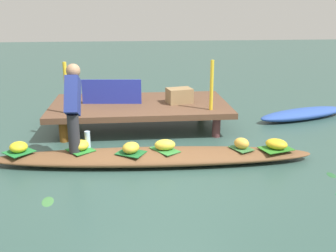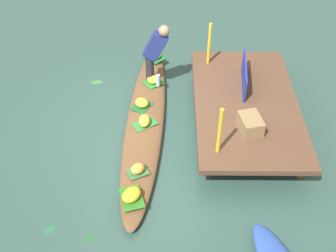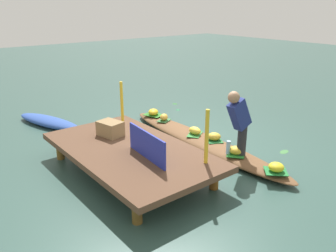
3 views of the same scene
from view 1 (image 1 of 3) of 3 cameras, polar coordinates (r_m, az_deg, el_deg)
name	(u,v)px [view 1 (image 1 of 3)]	position (r m, az deg, el deg)	size (l,w,h in m)	color
canal_water	(154,163)	(5.63, -2.13, -5.37)	(40.00, 40.00, 0.00)	#2F4E46
dock_platform	(140,106)	(7.19, -4.14, 2.90)	(3.20, 1.80, 0.45)	brown
vendor_boat	(153,157)	(5.59, -2.14, -4.49)	(4.58, 0.66, 0.19)	brown
moored_boat	(303,114)	(8.20, 19.13, 1.70)	(2.02, 0.49, 0.20)	#2E4FA4
leaf_mat_0	(81,150)	(5.70, -12.65, -3.44)	(0.34, 0.31, 0.01)	#2A8330
banana_bunch_0	(80,145)	(5.68, -12.70, -2.75)	(0.24, 0.24, 0.15)	gold
leaf_mat_1	(276,149)	(5.83, 15.50, -3.20)	(0.44, 0.31, 0.01)	#2D7522
banana_bunch_1	(276,144)	(5.80, 15.55, -2.53)	(0.31, 0.24, 0.15)	gold
leaf_mat_2	(131,153)	(5.48, -5.43, -3.92)	(0.36, 0.29, 0.01)	#1C632C
banana_bunch_2	(131,148)	(5.46, -5.45, -3.17)	(0.26, 0.22, 0.15)	gold
leaf_mat_3	(165,150)	(5.57, -0.46, -3.48)	(0.42, 0.25, 0.01)	#337E36
banana_bunch_3	(165,145)	(5.55, -0.46, -2.74)	(0.30, 0.19, 0.15)	yellow
leaf_mat_4	(19,152)	(5.88, -20.91, -3.54)	(0.35, 0.32, 0.01)	#207634
banana_bunch_4	(19,147)	(5.86, -20.99, -2.87)	(0.25, 0.25, 0.15)	yellow
leaf_mat_5	(241,148)	(5.72, 10.65, -3.23)	(0.31, 0.23, 0.01)	#377039
banana_bunch_5	(242,143)	(5.70, 10.69, -2.49)	(0.22, 0.18, 0.16)	gold
vendor_person	(73,103)	(5.56, -13.69, 3.33)	(0.21, 0.51, 1.20)	#28282D
water_bottle	(88,140)	(5.74, -11.66, -1.96)	(0.08, 0.08, 0.25)	#ACD0EA
market_banner	(112,92)	(7.13, -8.22, 4.97)	(1.07, 0.03, 0.44)	#242F9D
railing_post_west	(66,88)	(6.58, -14.64, 5.37)	(0.06, 0.06, 0.85)	gold
railing_post_east	(212,85)	(6.63, 6.39, 5.93)	(0.06, 0.06, 0.85)	gold
produce_crate	(179,96)	(7.15, 1.67, 4.46)	(0.44, 0.32, 0.27)	olive
drifting_plant_1	(48,201)	(4.77, -17.16, -10.47)	(0.25, 0.14, 0.01)	#3C763C
drifting_plant_2	(331,175)	(5.66, 22.74, -6.59)	(0.18, 0.11, 0.01)	#265B30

